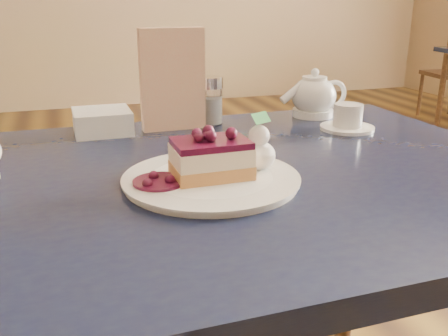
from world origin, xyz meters
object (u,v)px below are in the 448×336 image
object	(u,v)px
main_table	(203,216)
dessert_plate	(211,180)
tea_set	(320,101)
cheesecake_slice	(211,159)

from	to	relation	value
main_table	dessert_plate	xyz separation A→B (m)	(0.00, -0.05, 0.09)
dessert_plate	tea_set	distance (m)	0.56
main_table	cheesecake_slice	size ratio (longest dim) A/B	10.00
main_table	tea_set	bearing A→B (deg)	37.35
cheesecake_slice	tea_set	world-z (taller)	tea_set
dessert_plate	cheesecake_slice	world-z (taller)	cheesecake_slice
main_table	dessert_plate	size ratio (longest dim) A/B	4.38
main_table	cheesecake_slice	distance (m)	0.14
cheesecake_slice	tea_set	bearing A→B (deg)	41.81
main_table	tea_set	xyz separation A→B (m)	(0.41, 0.32, 0.13)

